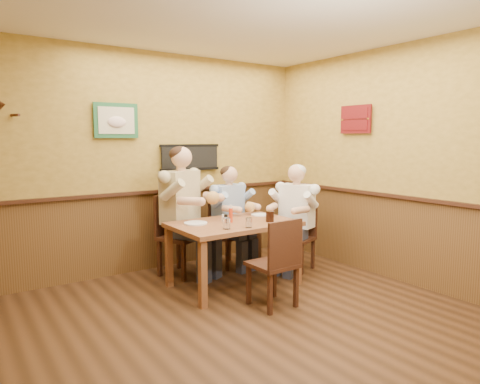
# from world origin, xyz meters

# --- Properties ---
(room) EXTENTS (5.02, 5.03, 2.81)m
(room) POSITION_xyz_m (0.14, 0.17, 1.69)
(room) COLOR black
(room) RESTS_ON ground
(dining_table) EXTENTS (1.40, 0.90, 0.75)m
(dining_table) POSITION_xyz_m (0.75, 1.32, 0.66)
(dining_table) COLOR brown
(dining_table) RESTS_ON ground
(chair_back_left) EXTENTS (0.62, 0.62, 1.01)m
(chair_back_left) POSITION_xyz_m (0.42, 2.03, 0.51)
(chair_back_left) COLOR #3E2113
(chair_back_left) RESTS_ON ground
(chair_back_right) EXTENTS (0.44, 0.44, 0.85)m
(chair_back_right) POSITION_xyz_m (1.12, 2.02, 0.42)
(chair_back_right) COLOR #3E2113
(chair_back_right) RESTS_ON ground
(chair_right_end) EXTENTS (0.51, 0.51, 0.86)m
(chair_right_end) POSITION_xyz_m (1.76, 1.37, 0.43)
(chair_right_end) COLOR #3E2113
(chair_right_end) RESTS_ON ground
(chair_near_side) EXTENTS (0.43, 0.43, 0.92)m
(chair_near_side) POSITION_xyz_m (0.73, 0.59, 0.46)
(chair_near_side) COLOR #3E2113
(chair_near_side) RESTS_ON ground
(diner_tan_shirt) EXTENTS (0.88, 0.88, 1.44)m
(diner_tan_shirt) POSITION_xyz_m (0.42, 2.03, 0.72)
(diner_tan_shirt) COLOR beige
(diner_tan_shirt) RESTS_ON ground
(diner_blue_polo) EXTENTS (0.63, 0.63, 1.21)m
(diner_blue_polo) POSITION_xyz_m (1.12, 2.02, 0.60)
(diner_blue_polo) COLOR #8DA8D4
(diner_blue_polo) RESTS_ON ground
(diner_white_elder) EXTENTS (0.73, 0.73, 1.23)m
(diner_white_elder) POSITION_xyz_m (1.76, 1.37, 0.62)
(diner_white_elder) COLOR white
(diner_white_elder) RESTS_ON ground
(water_glass_left) EXTENTS (0.09, 0.09, 0.12)m
(water_glass_left) POSITION_xyz_m (0.47, 1.05, 0.81)
(water_glass_left) COLOR white
(water_glass_left) RESTS_ON dining_table
(water_glass_mid) EXTENTS (0.09, 0.09, 0.11)m
(water_glass_mid) POSITION_xyz_m (0.71, 0.98, 0.80)
(water_glass_mid) COLOR silver
(water_glass_mid) RESTS_ON dining_table
(cola_tumbler) EXTENTS (0.10, 0.10, 0.12)m
(cola_tumbler) POSITION_xyz_m (1.10, 1.11, 0.81)
(cola_tumbler) COLOR black
(cola_tumbler) RESTS_ON dining_table
(hot_sauce_bottle) EXTENTS (0.06, 0.06, 0.18)m
(hot_sauce_bottle) POSITION_xyz_m (0.71, 1.33, 0.84)
(hot_sauce_bottle) COLOR red
(hot_sauce_bottle) RESTS_ON dining_table
(salt_shaker) EXTENTS (0.04, 0.04, 0.08)m
(salt_shaker) POSITION_xyz_m (0.67, 1.42, 0.79)
(salt_shaker) COLOR white
(salt_shaker) RESTS_ON dining_table
(pepper_shaker) EXTENTS (0.05, 0.05, 0.10)m
(pepper_shaker) POSITION_xyz_m (0.63, 1.31, 0.80)
(pepper_shaker) COLOR black
(pepper_shaker) RESTS_ON dining_table
(plate_far_left) EXTENTS (0.33, 0.33, 0.02)m
(plate_far_left) POSITION_xyz_m (0.34, 1.48, 0.76)
(plate_far_left) COLOR silver
(plate_far_left) RESTS_ON dining_table
(plate_far_right) EXTENTS (0.23, 0.23, 0.01)m
(plate_far_right) POSITION_xyz_m (1.26, 1.51, 0.76)
(plate_far_right) COLOR silver
(plate_far_right) RESTS_ON dining_table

